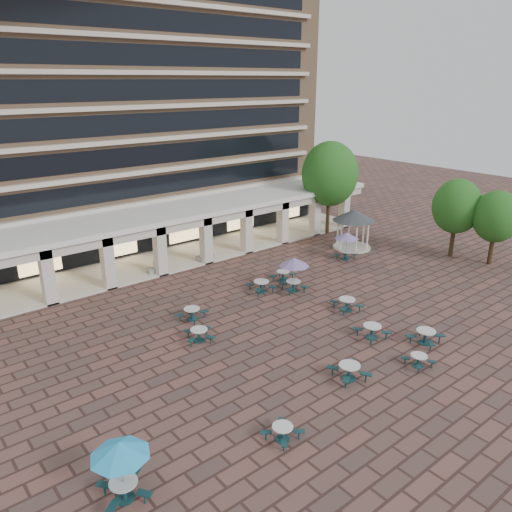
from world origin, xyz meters
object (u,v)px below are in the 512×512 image
object	(u,v)px
picnic_table_1	(419,360)
planter_right	(205,254)
gazebo	(353,220)
picnic_table_2	(426,336)
planter_left	(156,268)
picnic_table_0	(283,432)

from	to	relation	value
picnic_table_1	planter_right	xyz separation A→B (m)	(0.28, 20.83, 0.15)
picnic_table_1	gazebo	distance (m)	19.79
picnic_table_2	planter_left	bearing A→B (deg)	100.43
picnic_table_1	planter_right	bearing A→B (deg)	98.41
picnic_table_2	gazebo	bearing A→B (deg)	46.22
picnic_table_1	planter_left	distance (m)	21.26
picnic_table_0	gazebo	bearing A→B (deg)	26.23
gazebo	picnic_table_2	bearing A→B (deg)	-125.32
picnic_table_0	picnic_table_2	world-z (taller)	picnic_table_2
planter_right	gazebo	bearing A→B (deg)	-24.68
picnic_table_1	planter_left	world-z (taller)	planter_left
picnic_table_2	gazebo	distance (m)	17.38
gazebo	picnic_table_1	bearing A→B (deg)	-129.12
picnic_table_2	picnic_table_0	bearing A→B (deg)	175.90
planter_left	gazebo	bearing A→B (deg)	-18.46
gazebo	planter_left	bearing A→B (deg)	161.54
picnic_table_2	gazebo	world-z (taller)	gazebo
picnic_table_0	gazebo	world-z (taller)	gazebo
picnic_table_1	planter_right	distance (m)	20.83
picnic_table_0	gazebo	xyz separation A→B (m)	(21.85, 14.98, 2.25)
picnic_table_0	picnic_table_2	distance (m)	11.91
gazebo	picnic_table_0	bearing A→B (deg)	-145.57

